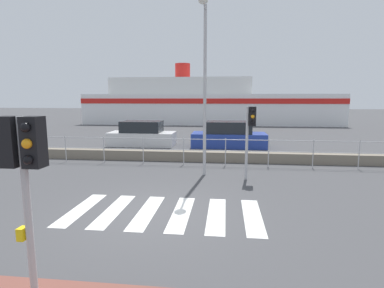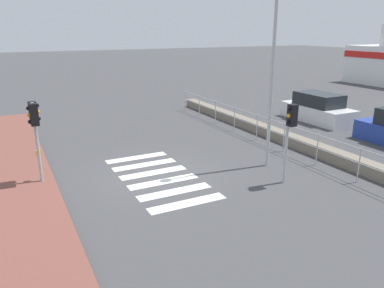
{
  "view_description": "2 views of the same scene",
  "coord_description": "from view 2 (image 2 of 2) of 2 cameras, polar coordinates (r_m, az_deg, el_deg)",
  "views": [
    {
      "loc": [
        1.82,
        -7.23,
        2.92
      ],
      "look_at": [
        0.78,
        2.0,
        1.5
      ],
      "focal_mm": 28.0,
      "sensor_mm": 36.0,
      "label": 1
    },
    {
      "loc": [
        11.36,
        -4.35,
        4.83
      ],
      "look_at": [
        0.86,
        1.0,
        1.2
      ],
      "focal_mm": 35.0,
      "sensor_mm": 36.0,
      "label": 2
    }
  ],
  "objects": [
    {
      "name": "ground_plane",
      "position": [
        13.09,
        -5.64,
        -4.62
      ],
      "size": [
        160.0,
        160.0,
        0.0
      ],
      "primitive_type": "plane",
      "color": "#424244"
    },
    {
      "name": "sidewalk_brick",
      "position": [
        12.33,
        -23.8,
        -7.2
      ],
      "size": [
        24.0,
        1.8,
        0.12
      ],
      "color": "brown",
      "rests_on": "ground_plane"
    },
    {
      "name": "crosswalk",
      "position": [
        12.85,
        -5.17,
        -5.02
      ],
      "size": [
        4.95,
        2.4,
        0.01
      ],
      "color": "silver",
      "rests_on": "ground_plane"
    },
    {
      "name": "seawall",
      "position": [
        16.39,
        16.07,
        0.14
      ],
      "size": [
        20.42,
        0.55,
        0.46
      ],
      "color": "slate",
      "rests_on": "ground_plane"
    },
    {
      "name": "harbor_fence",
      "position": [
        15.67,
        13.88,
        1.69
      ],
      "size": [
        18.42,
        0.04,
        1.21
      ],
      "color": "#B2B2B5",
      "rests_on": "ground_plane"
    },
    {
      "name": "traffic_light_near",
      "position": [
        12.55,
        -22.86,
        3.18
      ],
      "size": [
        0.58,
        0.41,
        2.69
      ],
      "color": "#B2B2B5",
      "rests_on": "ground_plane"
    },
    {
      "name": "traffic_light_far",
      "position": [
        12.04,
        14.66,
        2.65
      ],
      "size": [
        0.34,
        0.32,
        2.63
      ],
      "color": "#B2B2B5",
      "rests_on": "ground_plane"
    },
    {
      "name": "streetlamp",
      "position": [
        13.17,
        11.41,
        12.6
      ],
      "size": [
        0.32,
        1.33,
        6.23
      ],
      "color": "#B2B2B5",
      "rests_on": "ground_plane"
    },
    {
      "name": "parked_car_white",
      "position": [
        21.57,
        18.61,
        5.05
      ],
      "size": [
        4.08,
        1.75,
        1.53
      ],
      "color": "silver",
      "rests_on": "ground_plane"
    }
  ]
}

